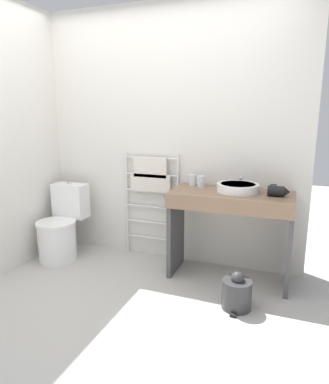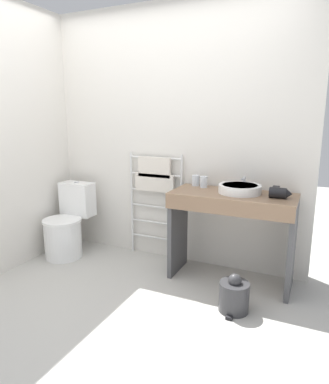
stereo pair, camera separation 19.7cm
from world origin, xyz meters
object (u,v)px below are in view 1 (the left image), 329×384
at_px(toilet, 61,229).
at_px(cup_near_wall, 193,180).
at_px(trash_bin, 237,293).
at_px(cup_near_edge, 201,181).
at_px(towel_radiator, 151,184).
at_px(hair_dryer, 277,191).
at_px(sink_basin, 238,188).

xyz_separation_m(toilet, cup_near_wall, (1.34, 0.31, 0.56)).
distance_m(toilet, trash_bin, 1.94).
bearing_deg(cup_near_edge, trash_bin, -52.49).
xyz_separation_m(cup_near_wall, cup_near_edge, (0.09, -0.04, 0.00)).
bearing_deg(towel_radiator, cup_near_wall, -5.32).
xyz_separation_m(toilet, hair_dryer, (2.13, 0.14, 0.55)).
bearing_deg(trash_bin, hair_dryer, 64.69).
relative_size(cup_near_edge, hair_dryer, 0.55).
xyz_separation_m(sink_basin, trash_bin, (0.11, -0.52, -0.73)).
relative_size(towel_radiator, sink_basin, 2.98).
distance_m(sink_basin, cup_near_wall, 0.47).
xyz_separation_m(cup_near_edge, trash_bin, (0.47, -0.61, -0.75)).
distance_m(cup_near_wall, hair_dryer, 0.81).
bearing_deg(sink_basin, towel_radiator, 168.93).
relative_size(sink_basin, trash_bin, 1.21).
distance_m(cup_near_wall, trash_bin, 1.14).
bearing_deg(towel_radiator, trash_bin, -34.22).
xyz_separation_m(cup_near_wall, hair_dryer, (0.79, -0.17, -0.01)).
height_order(cup_near_edge, trash_bin, cup_near_edge).
bearing_deg(hair_dryer, cup_near_edge, 169.19).
bearing_deg(trash_bin, toilet, 169.83).
height_order(cup_near_wall, cup_near_edge, cup_near_edge).
xyz_separation_m(toilet, trash_bin, (1.90, -0.34, -0.19)).
bearing_deg(sink_basin, cup_near_edge, 165.44).
bearing_deg(hair_dryer, trash_bin, -115.31).
height_order(cup_near_edge, hair_dryer, cup_near_edge).
relative_size(towel_radiator, cup_near_wall, 10.72).
distance_m(towel_radiator, cup_near_edge, 0.57).
bearing_deg(cup_near_wall, trash_bin, -49.23).
height_order(towel_radiator, trash_bin, towel_radiator).
relative_size(toilet, sink_basin, 2.09).
height_order(cup_near_wall, hair_dryer, cup_near_wall).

